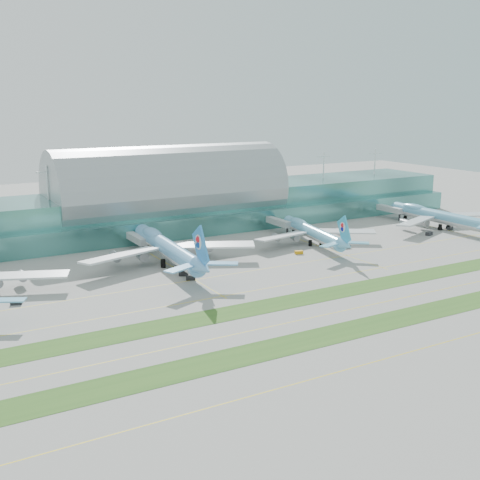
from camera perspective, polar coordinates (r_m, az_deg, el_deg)
ground at (r=206.46m, az=7.63°, el=-5.45°), size 700.00×700.00×0.00m
terminal at (r=312.13m, az=-6.75°, el=3.61°), size 340.00×69.10×36.00m
grass_strip_near at (r=186.37m, az=12.89°, el=-7.74°), size 420.00×12.00×0.08m
grass_strip_far at (r=207.95m, az=7.30°, el=-5.29°), size 420.00×12.00×0.08m
taxiline_a at (r=173.40m, az=17.41°, el=-9.65°), size 420.00×0.35×0.01m
taxiline_b at (r=196.18m, az=10.12°, el=-6.55°), size 420.00×0.35×0.01m
taxiline_c at (r=220.27m, az=4.80°, el=-4.18°), size 420.00×0.35×0.01m
taxiline_d at (r=237.92m, az=1.80°, el=-2.82°), size 420.00×0.35×0.01m
airliner_b at (r=246.49m, az=-6.97°, el=-0.64°), size 73.84×84.02×23.11m
airliner_c at (r=281.27m, az=6.86°, el=0.82°), size 59.55×68.44×18.95m
airliner_d at (r=330.57m, az=18.30°, el=2.21°), size 67.85×76.89×21.19m
gse_b at (r=211.06m, az=-20.46°, el=-5.57°), size 3.97×2.74×1.41m
gse_c at (r=225.00m, az=-4.71°, el=-3.61°), size 3.88×2.99×1.47m
gse_d at (r=230.59m, az=-5.37°, el=-3.18°), size 4.05×2.94×1.65m
gse_e at (r=262.90m, az=5.60°, el=-1.17°), size 3.92×2.77×1.43m
gse_f at (r=275.95m, az=10.12°, el=-0.64°), size 3.09×1.76×1.35m
gse_g at (r=312.15m, az=17.49°, el=0.58°), size 4.46×3.15×1.69m
gse_h at (r=328.63m, az=19.29°, el=1.06°), size 3.99×3.01×1.63m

